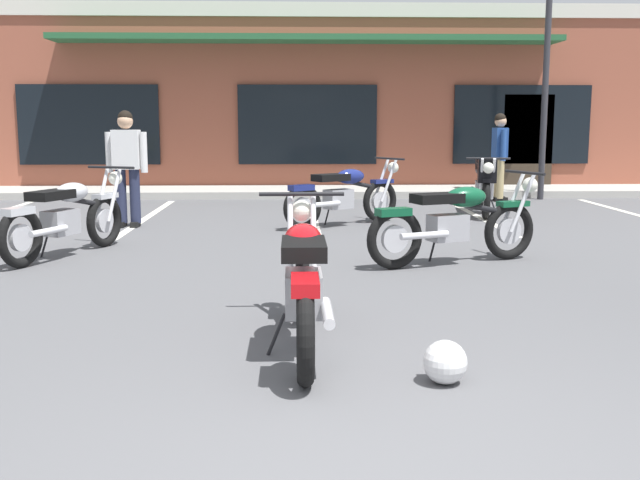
{
  "coord_description": "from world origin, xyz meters",
  "views": [
    {
      "loc": [
        -0.32,
        -2.72,
        1.52
      ],
      "look_at": [
        -0.1,
        3.38,
        0.55
      ],
      "focal_mm": 42.09,
      "sensor_mm": 36.0,
      "label": 1
    }
  ],
  "objects_px": {
    "motorcycle_blue_standard": "(67,216)",
    "motorcycle_green_cafe_racer": "(456,221)",
    "helmet_on_pavement": "(445,362)",
    "motorcycle_red_sportbike": "(344,194)",
    "parking_lot_lamp_post": "(549,42)",
    "person_near_building": "(127,161)",
    "motorcycle_foreground_classic": "(304,280)",
    "motorcycle_silver_naked": "(484,183)",
    "person_by_back_row": "(500,152)"
  },
  "relations": [
    {
      "from": "motorcycle_foreground_classic",
      "to": "person_by_back_row",
      "type": "bearing_deg",
      "value": 67.41
    },
    {
      "from": "person_near_building",
      "to": "motorcycle_foreground_classic",
      "type": "bearing_deg",
      "value": -67.68
    },
    {
      "from": "motorcycle_green_cafe_racer",
      "to": "helmet_on_pavement",
      "type": "bearing_deg",
      "value": -103.09
    },
    {
      "from": "motorcycle_red_sportbike",
      "to": "person_near_building",
      "type": "distance_m",
      "value": 3.18
    },
    {
      "from": "motorcycle_blue_standard",
      "to": "helmet_on_pavement",
      "type": "bearing_deg",
      "value": -51.54
    },
    {
      "from": "motorcycle_silver_naked",
      "to": "person_by_back_row",
      "type": "bearing_deg",
      "value": 68.59
    },
    {
      "from": "motorcycle_silver_naked",
      "to": "person_by_back_row",
      "type": "xyz_separation_m",
      "value": [
        0.83,
        2.1,
        0.42
      ]
    },
    {
      "from": "motorcycle_foreground_classic",
      "to": "motorcycle_silver_naked",
      "type": "bearing_deg",
      "value": 67.07
    },
    {
      "from": "motorcycle_silver_naked",
      "to": "motorcycle_green_cafe_racer",
      "type": "relative_size",
      "value": 1.04
    },
    {
      "from": "helmet_on_pavement",
      "to": "person_near_building",
      "type": "bearing_deg",
      "value": 115.89
    },
    {
      "from": "person_by_back_row",
      "to": "parking_lot_lamp_post",
      "type": "distance_m",
      "value": 2.27
    },
    {
      "from": "person_by_back_row",
      "to": "motorcycle_red_sportbike",
      "type": "bearing_deg",
      "value": -133.81
    },
    {
      "from": "motorcycle_blue_standard",
      "to": "person_near_building",
      "type": "height_order",
      "value": "person_near_building"
    },
    {
      "from": "motorcycle_blue_standard",
      "to": "person_by_back_row",
      "type": "bearing_deg",
      "value": 41.4
    },
    {
      "from": "motorcycle_silver_naked",
      "to": "motorcycle_green_cafe_racer",
      "type": "bearing_deg",
      "value": -107.92
    },
    {
      "from": "helmet_on_pavement",
      "to": "parking_lot_lamp_post",
      "type": "height_order",
      "value": "parking_lot_lamp_post"
    },
    {
      "from": "person_near_building",
      "to": "helmet_on_pavement",
      "type": "bearing_deg",
      "value": -64.11
    },
    {
      "from": "motorcycle_foreground_classic",
      "to": "person_by_back_row",
      "type": "distance_m",
      "value": 10.12
    },
    {
      "from": "motorcycle_green_cafe_racer",
      "to": "person_near_building",
      "type": "relative_size",
      "value": 1.2
    },
    {
      "from": "motorcycle_green_cafe_racer",
      "to": "person_near_building",
      "type": "height_order",
      "value": "person_near_building"
    },
    {
      "from": "motorcycle_foreground_classic",
      "to": "motorcycle_red_sportbike",
      "type": "bearing_deg",
      "value": 83.52
    },
    {
      "from": "motorcycle_blue_standard",
      "to": "motorcycle_green_cafe_racer",
      "type": "height_order",
      "value": "same"
    },
    {
      "from": "motorcycle_blue_standard",
      "to": "person_near_building",
      "type": "bearing_deg",
      "value": 85.84
    },
    {
      "from": "motorcycle_silver_naked",
      "to": "motorcycle_blue_standard",
      "type": "bearing_deg",
      "value": -147.39
    },
    {
      "from": "motorcycle_foreground_classic",
      "to": "motorcycle_blue_standard",
      "type": "xyz_separation_m",
      "value": [
        -2.63,
        3.59,
        0.0
      ]
    },
    {
      "from": "motorcycle_red_sportbike",
      "to": "motorcycle_blue_standard",
      "type": "height_order",
      "value": "same"
    },
    {
      "from": "motorcycle_green_cafe_racer",
      "to": "motorcycle_blue_standard",
      "type": "bearing_deg",
      "value": 171.56
    },
    {
      "from": "helmet_on_pavement",
      "to": "motorcycle_red_sportbike",
      "type": "bearing_deg",
      "value": 91.13
    },
    {
      "from": "motorcycle_foreground_classic",
      "to": "parking_lot_lamp_post",
      "type": "relative_size",
      "value": 0.46
    },
    {
      "from": "motorcycle_red_sportbike",
      "to": "person_near_building",
      "type": "xyz_separation_m",
      "value": [
        -3.14,
        -0.0,
        0.49
      ]
    },
    {
      "from": "person_near_building",
      "to": "motorcycle_silver_naked",
      "type": "bearing_deg",
      "value": 12.66
    },
    {
      "from": "motorcycle_red_sportbike",
      "to": "motorcycle_blue_standard",
      "type": "bearing_deg",
      "value": -144.01
    },
    {
      "from": "motorcycle_green_cafe_racer",
      "to": "helmet_on_pavement",
      "type": "xyz_separation_m",
      "value": [
        -0.86,
        -3.7,
        -0.33
      ]
    },
    {
      "from": "person_near_building",
      "to": "helmet_on_pavement",
      "type": "relative_size",
      "value": 6.44
    },
    {
      "from": "motorcycle_red_sportbike",
      "to": "motorcycle_blue_standard",
      "type": "relative_size",
      "value": 0.91
    },
    {
      "from": "motorcycle_green_cafe_racer",
      "to": "parking_lot_lamp_post",
      "type": "bearing_deg",
      "value": 64.47
    },
    {
      "from": "motorcycle_red_sportbike",
      "to": "person_near_building",
      "type": "relative_size",
      "value": 1.09
    },
    {
      "from": "parking_lot_lamp_post",
      "to": "motorcycle_red_sportbike",
      "type": "bearing_deg",
      "value": -139.54
    },
    {
      "from": "motorcycle_foreground_classic",
      "to": "motorcycle_silver_naked",
      "type": "distance_m",
      "value": 7.85
    },
    {
      "from": "motorcycle_green_cafe_racer",
      "to": "motorcycle_foreground_classic",
      "type": "bearing_deg",
      "value": -119.58
    },
    {
      "from": "motorcycle_foreground_classic",
      "to": "parking_lot_lamp_post",
      "type": "bearing_deg",
      "value": 63.18
    },
    {
      "from": "helmet_on_pavement",
      "to": "motorcycle_green_cafe_racer",
      "type": "bearing_deg",
      "value": 76.91
    },
    {
      "from": "motorcycle_green_cafe_racer",
      "to": "person_by_back_row",
      "type": "distance_m",
      "value": 6.77
    },
    {
      "from": "motorcycle_blue_standard",
      "to": "parking_lot_lamp_post",
      "type": "bearing_deg",
      "value": 38.54
    },
    {
      "from": "motorcycle_blue_standard",
      "to": "person_by_back_row",
      "type": "height_order",
      "value": "person_by_back_row"
    },
    {
      "from": "motorcycle_blue_standard",
      "to": "motorcycle_red_sportbike",
      "type": "bearing_deg",
      "value": 35.99
    },
    {
      "from": "helmet_on_pavement",
      "to": "person_by_back_row",
      "type": "bearing_deg",
      "value": 73.07
    },
    {
      "from": "motorcycle_blue_standard",
      "to": "person_near_building",
      "type": "distance_m",
      "value": 2.46
    },
    {
      "from": "motorcycle_silver_naked",
      "to": "motorcycle_blue_standard",
      "type": "height_order",
      "value": "same"
    },
    {
      "from": "motorcycle_silver_naked",
      "to": "motorcycle_foreground_classic",
      "type": "bearing_deg",
      "value": -112.93
    }
  ]
}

